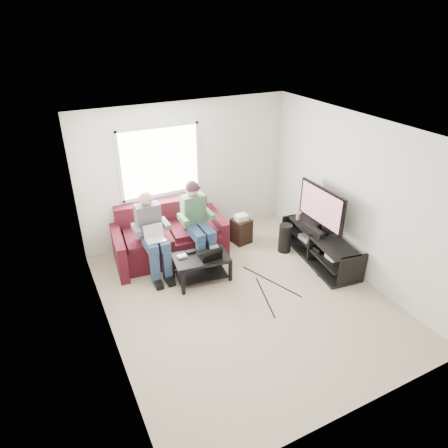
# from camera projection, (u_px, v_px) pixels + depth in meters

# --- Properties ---
(floor) EXTENTS (4.50, 4.50, 0.00)m
(floor) POSITION_uv_depth(u_px,v_px,m) (245.00, 299.00, 6.16)
(floor) COLOR #C3B698
(floor) RESTS_ON ground
(ceiling) EXTENTS (4.50, 4.50, 0.00)m
(ceiling) POSITION_uv_depth(u_px,v_px,m) (250.00, 132.00, 4.94)
(ceiling) COLOR white
(ceiling) RESTS_ON wall_back
(wall_back) EXTENTS (4.50, 0.00, 4.50)m
(wall_back) POSITION_uv_depth(u_px,v_px,m) (187.00, 173.00, 7.33)
(wall_back) COLOR silver
(wall_back) RESTS_ON floor
(wall_front) EXTENTS (4.50, 0.00, 4.50)m
(wall_front) POSITION_uv_depth(u_px,v_px,m) (364.00, 325.00, 3.78)
(wall_front) COLOR silver
(wall_front) RESTS_ON floor
(wall_left) EXTENTS (0.00, 4.50, 4.50)m
(wall_left) POSITION_uv_depth(u_px,v_px,m) (102.00, 260.00, 4.76)
(wall_left) COLOR silver
(wall_left) RESTS_ON floor
(wall_right) EXTENTS (0.00, 4.50, 4.50)m
(wall_right) POSITION_uv_depth(u_px,v_px,m) (357.00, 198.00, 6.34)
(wall_right) COLOR silver
(wall_right) RESTS_ON floor
(window) EXTENTS (1.48, 0.04, 1.28)m
(window) POSITION_uv_depth(u_px,v_px,m) (160.00, 162.00, 6.98)
(window) COLOR white
(window) RESTS_ON wall_back
(sofa) EXTENTS (2.07, 1.10, 0.93)m
(sofa) POSITION_uv_depth(u_px,v_px,m) (169.00, 239.00, 7.12)
(sofa) COLOR #40101C
(sofa) RESTS_ON floor
(person_left) EXTENTS (0.40, 0.71, 1.39)m
(person_left) POSITION_uv_depth(u_px,v_px,m) (152.00, 231.00, 6.47)
(person_left) COLOR navy
(person_left) RESTS_ON sofa
(person_right) EXTENTS (0.40, 0.71, 1.43)m
(person_right) POSITION_uv_depth(u_px,v_px,m) (197.00, 217.00, 6.77)
(person_right) COLOR navy
(person_right) RESTS_ON sofa
(laptop_silver) EXTENTS (0.33, 0.24, 0.24)m
(laptop_silver) POSITION_uv_depth(u_px,v_px,m) (155.00, 236.00, 6.35)
(laptop_silver) COLOR silver
(laptop_silver) RESTS_ON person_left
(coffee_table) EXTENTS (0.94, 0.65, 0.44)m
(coffee_table) POSITION_uv_depth(u_px,v_px,m) (201.00, 263.00, 6.46)
(coffee_table) COLOR black
(coffee_table) RESTS_ON floor
(laptop_black) EXTENTS (0.35, 0.26, 0.24)m
(laptop_black) POSITION_uv_depth(u_px,v_px,m) (210.00, 251.00, 6.34)
(laptop_black) COLOR black
(laptop_black) RESTS_ON coffee_table
(controller_a) EXTENTS (0.14, 0.09, 0.04)m
(controller_a) POSITION_uv_depth(u_px,v_px,m) (182.00, 256.00, 6.38)
(controller_a) COLOR silver
(controller_a) RESTS_ON coffee_table
(controller_b) EXTENTS (0.14, 0.09, 0.04)m
(controller_b) POSITION_uv_depth(u_px,v_px,m) (191.00, 252.00, 6.50)
(controller_b) COLOR black
(controller_b) RESTS_ON coffee_table
(controller_c) EXTENTS (0.15, 0.11, 0.04)m
(controller_c) POSITION_uv_depth(u_px,v_px,m) (214.00, 247.00, 6.64)
(controller_c) COLOR gray
(controller_c) RESTS_ON coffee_table
(tv_stand) EXTENTS (0.72, 1.71, 0.55)m
(tv_stand) POSITION_uv_depth(u_px,v_px,m) (320.00, 249.00, 7.00)
(tv_stand) COLOR black
(tv_stand) RESTS_ON floor
(tv) EXTENTS (0.12, 1.10, 0.81)m
(tv) POSITION_uv_depth(u_px,v_px,m) (321.00, 207.00, 6.72)
(tv) COLOR black
(tv) RESTS_ON tv_stand
(soundbar) EXTENTS (0.12, 0.50, 0.10)m
(soundbar) POSITION_uv_depth(u_px,v_px,m) (313.00, 230.00, 6.86)
(soundbar) COLOR black
(soundbar) RESTS_ON tv_stand
(drink_cup) EXTENTS (0.08, 0.08, 0.12)m
(drink_cup) POSITION_uv_depth(u_px,v_px,m) (298.00, 216.00, 7.31)
(drink_cup) COLOR #AA6E49
(drink_cup) RESTS_ON tv_stand
(console_white) EXTENTS (0.30, 0.22, 0.06)m
(console_white) POSITION_uv_depth(u_px,v_px,m) (336.00, 256.00, 6.65)
(console_white) COLOR silver
(console_white) RESTS_ON tv_stand
(console_grey) EXTENTS (0.34, 0.26, 0.08)m
(console_grey) POSITION_uv_depth(u_px,v_px,m) (310.00, 237.00, 7.20)
(console_grey) COLOR gray
(console_grey) RESTS_ON tv_stand
(console_black) EXTENTS (0.38, 0.30, 0.07)m
(console_black) POSITION_uv_depth(u_px,v_px,m) (322.00, 246.00, 6.92)
(console_black) COLOR black
(console_black) RESTS_ON tv_stand
(subwoofer) EXTENTS (0.24, 0.24, 0.54)m
(subwoofer) POSITION_uv_depth(u_px,v_px,m) (285.00, 238.00, 7.28)
(subwoofer) COLOR black
(subwoofer) RESTS_ON floor
(keyboard_floor) EXTENTS (0.28, 0.49, 0.03)m
(keyboard_floor) POSITION_uv_depth(u_px,v_px,m) (317.00, 268.00, 6.87)
(keyboard_floor) COLOR black
(keyboard_floor) RESTS_ON floor
(end_table) EXTENTS (0.32, 0.32, 0.58)m
(end_table) POSITION_uv_depth(u_px,v_px,m) (241.00, 230.00, 7.57)
(end_table) COLOR black
(end_table) RESTS_ON floor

